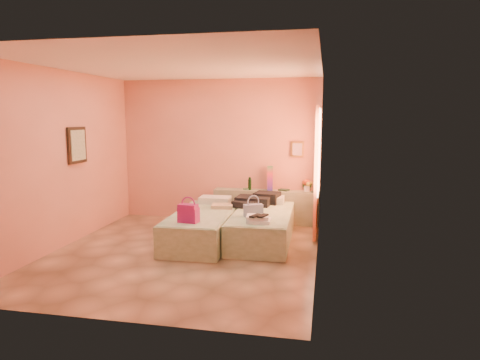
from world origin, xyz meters
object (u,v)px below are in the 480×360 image
Objects in this scene: headboard_ledge at (266,207)px; bed_right at (262,227)px; flower_vase at (307,184)px; towel_stack at (259,219)px; bed_left at (203,227)px; magenta_handbag at (188,213)px; water_bottle at (250,184)px; green_book at (284,190)px; blue_handbag at (253,210)px.

headboard_ledge reaches higher than bed_right.
flower_vase is 0.78× the size of towel_stack.
bed_left is at bearing -119.76° from headboard_ledge.
flower_vase reaches higher than towel_stack.
towel_stack is at bearing 19.08° from magenta_handbag.
water_bottle is (-0.44, 1.24, 0.52)m from bed_right.
towel_stack is at bearing -85.39° from headboard_ledge.
bed_left is at bearing 155.18° from towel_stack.
green_book is 0.69× the size of flower_vase.
water_bottle is 2.21m from magenta_handbag.
bed_left is 6.64× the size of blue_handbag.
towel_stack reaches higher than bed_right.
blue_handbag reaches higher than towel_stack.
blue_handbag is (-0.10, -0.32, 0.35)m from bed_right.
magenta_handbag is 1.06m from blue_handbag.
green_book is 1.99m from towel_stack.
green_book is 2.49m from magenta_handbag.
towel_stack is (1.03, 0.20, -0.09)m from magenta_handbag.
towel_stack is (0.05, -0.69, 0.30)m from bed_right.
magenta_handbag is (-1.65, -2.21, -0.15)m from flower_vase.
bed_left is 10.61× the size of green_book.
magenta_handbag reaches higher than towel_stack.
towel_stack is at bearing -87.16° from bed_right.
bed_left is 0.77m from magenta_handbag.
blue_handbag is (-0.77, -1.63, -0.19)m from flower_vase.
flower_vase reaches higher than bed_right.
green_book is at bearing 78.80° from bed_right.
magenta_handbag is at bearing -171.10° from blue_handbag.
green_book is at bearing -176.78° from flower_vase.
bed_left is 8.35× the size of water_bottle.
magenta_handbag is 0.85× the size of towel_stack.
flower_vase reaches higher than green_book.
bed_left is 1.00× the size of bed_right.
green_book is at bearing 3.71° from water_bottle.
bed_left is 5.71× the size of towel_stack.
bed_right is at bearing 50.23° from magenta_handbag.
headboard_ledge is 0.55m from water_bottle.
magenta_handbag is (-1.21, -2.18, -0.03)m from green_book.
blue_handbag is at bearing -89.67° from headboard_ledge.
water_bottle reaches higher than magenta_handbag.
bed_right is 0.76m from towel_stack.
headboard_ledge is 2.35m from magenta_handbag.
water_bottle is 0.88× the size of flower_vase.
green_book is 1.64m from blue_handbag.
bed_left is 2.30m from flower_vase.
flower_vase reaches higher than magenta_handbag.
magenta_handbag is at bearing -126.87° from flower_vase.
bed_left is at bearing -167.90° from bed_right.
headboard_ledge is at bearing 94.61° from towel_stack.
green_book reaches higher than bed_right.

